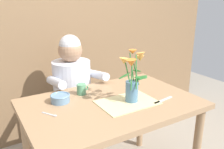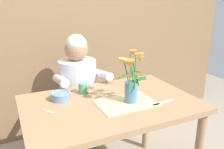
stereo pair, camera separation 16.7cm
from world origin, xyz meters
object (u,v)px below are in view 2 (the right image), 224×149
Objects in this scene: dinner_knife at (163,102)px; tea_cup at (83,88)px; flower_vase at (132,79)px; ceramic_bowl at (61,96)px; seated_person at (79,95)px.

tea_cup is at bearing 129.14° from dinner_knife.
flower_vase is 1.90× the size of dinner_knife.
ceramic_bowl is at bearing -163.78° from tea_cup.
seated_person is 0.79m from flower_vase.
tea_cup reaches higher than ceramic_bowl.
ceramic_bowl is 0.19m from tea_cup.
tea_cup is at bearing 128.78° from flower_vase.
flower_vase reaches higher than tea_cup.
seated_person is at bearing 106.54° from dinner_knife.
dinner_knife is at bearing -26.46° from flower_vase.
tea_cup is (0.19, 0.05, 0.01)m from ceramic_bowl.
tea_cup is (-0.45, 0.41, 0.04)m from dinner_knife.
seated_person is 8.35× the size of ceramic_bowl.
tea_cup reaches higher than dinner_knife.
seated_person is at bearing 103.81° from flower_vase.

